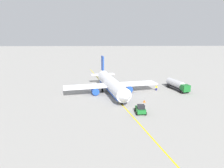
% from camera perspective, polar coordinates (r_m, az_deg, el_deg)
% --- Properties ---
extents(ground_plane, '(400.00, 400.00, 0.00)m').
position_cam_1_polar(ground_plane, '(67.98, -0.00, -2.46)').
color(ground_plane, '#9E9B96').
extents(airplane, '(32.34, 29.20, 9.87)m').
position_cam_1_polar(airplane, '(67.70, -0.10, -0.11)').
color(airplane, white).
rests_on(airplane, ground).
extents(fuel_tanker, '(11.05, 5.52, 3.15)m').
position_cam_1_polar(fuel_tanker, '(74.62, 16.32, -0.17)').
color(fuel_tanker, '#2D2D33').
rests_on(fuel_tanker, ground).
extents(pushback_tug, '(3.68, 2.43, 2.20)m').
position_cam_1_polar(pushback_tug, '(52.43, 7.32, -6.42)').
color(pushback_tug, '#196B28').
rests_on(pushback_tug, ground).
extents(refueling_worker, '(0.49, 0.60, 1.71)m').
position_cam_1_polar(refueling_worker, '(72.59, 11.28, -1.00)').
color(refueling_worker, navy).
rests_on(refueling_worker, ground).
extents(safety_cone_nose, '(0.66, 0.66, 0.74)m').
position_cam_1_polar(safety_cone_nose, '(60.41, 8.27, -4.34)').
color(safety_cone_nose, '#F2590F').
rests_on(safety_cone_nose, ground).
extents(taxi_line_marking, '(83.89, 19.49, 0.01)m').
position_cam_1_polar(taxi_line_marking, '(67.97, -0.00, -2.45)').
color(taxi_line_marking, yellow).
rests_on(taxi_line_marking, ground).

